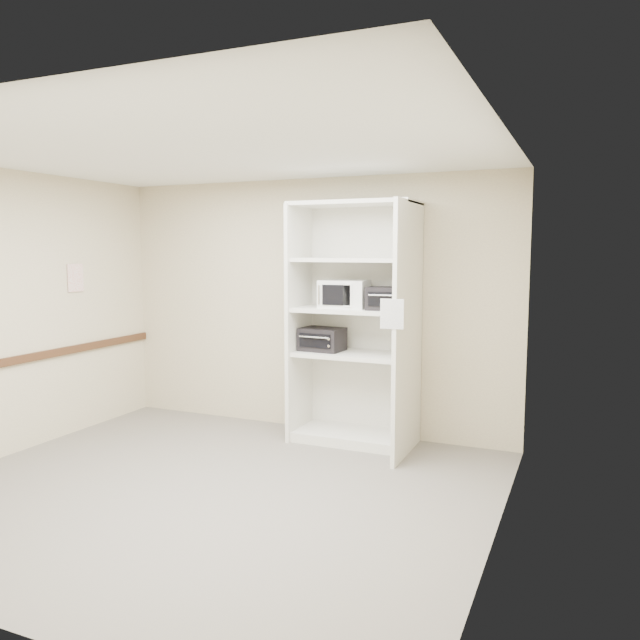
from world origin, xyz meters
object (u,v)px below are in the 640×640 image
at_px(toaster_oven_upper, 388,298).
at_px(toaster_oven_lower, 322,339).
at_px(microwave, 344,294).
at_px(shelving_unit, 358,332).

xyz_separation_m(toaster_oven_upper, toaster_oven_lower, (-0.71, 0.04, -0.44)).
bearing_deg(toaster_oven_upper, toaster_oven_lower, 170.74).
bearing_deg(microwave, toaster_oven_lower, 178.08).
relative_size(shelving_unit, toaster_oven_upper, 6.27).
distance_m(shelving_unit, toaster_oven_lower, 0.40).
height_order(shelving_unit, toaster_oven_lower, shelving_unit).
height_order(shelving_unit, toaster_oven_upper, shelving_unit).
xyz_separation_m(microwave, toaster_oven_upper, (0.47, -0.05, -0.03)).
bearing_deg(toaster_oven_lower, microwave, 6.26).
bearing_deg(shelving_unit, toaster_oven_lower, -178.48).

